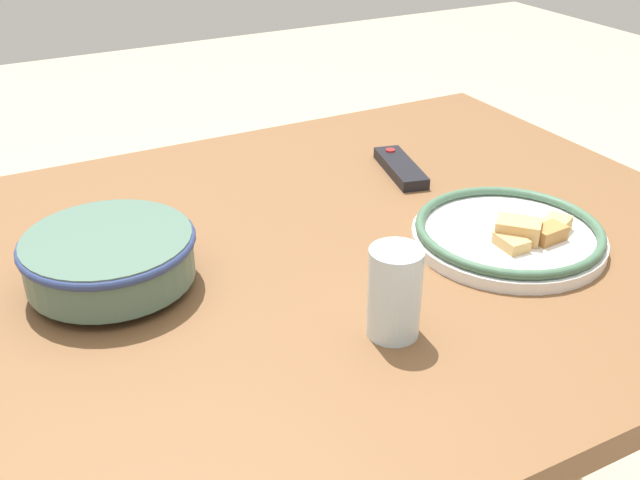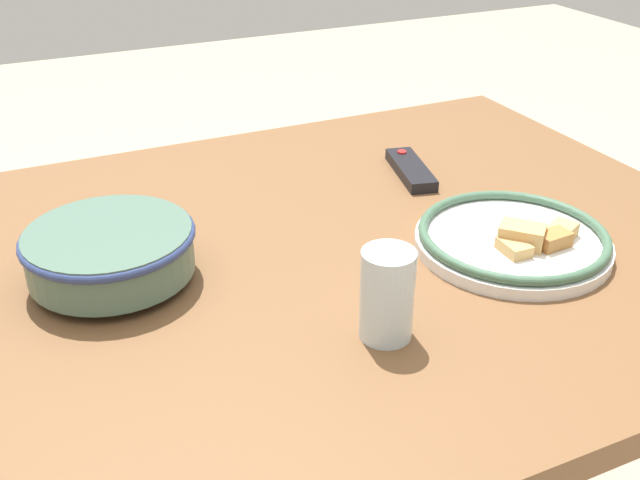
{
  "view_description": "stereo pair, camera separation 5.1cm",
  "coord_description": "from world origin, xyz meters",
  "px_view_note": "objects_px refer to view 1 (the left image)",
  "views": [
    {
      "loc": [
        -0.4,
        -0.85,
        1.26
      ],
      "look_at": [
        0.03,
        -0.04,
        0.75
      ],
      "focal_mm": 42.0,
      "sensor_mm": 36.0,
      "label": 1
    },
    {
      "loc": [
        -0.35,
        -0.88,
        1.26
      ],
      "look_at": [
        0.03,
        -0.04,
        0.75
      ],
      "focal_mm": 42.0,
      "sensor_mm": 36.0,
      "label": 2
    }
  ],
  "objects_px": {
    "drinking_glass": "(395,292)",
    "tv_remote": "(400,168)",
    "food_plate": "(510,234)",
    "noodle_bowl": "(110,257)"
  },
  "relations": [
    {
      "from": "drinking_glass",
      "to": "food_plate",
      "type": "bearing_deg",
      "value": 21.28
    },
    {
      "from": "food_plate",
      "to": "drinking_glass",
      "type": "xyz_separation_m",
      "value": [
        -0.27,
        -0.11,
        0.04
      ]
    },
    {
      "from": "drinking_glass",
      "to": "tv_remote",
      "type": "bearing_deg",
      "value": 55.53
    },
    {
      "from": "noodle_bowl",
      "to": "drinking_glass",
      "type": "bearing_deg",
      "value": -44.15
    },
    {
      "from": "noodle_bowl",
      "to": "tv_remote",
      "type": "height_order",
      "value": "noodle_bowl"
    },
    {
      "from": "food_plate",
      "to": "drinking_glass",
      "type": "height_order",
      "value": "drinking_glass"
    },
    {
      "from": "noodle_bowl",
      "to": "drinking_glass",
      "type": "xyz_separation_m",
      "value": [
        0.28,
        -0.27,
        0.01
      ]
    },
    {
      "from": "tv_remote",
      "to": "food_plate",
      "type": "bearing_deg",
      "value": -76.84
    },
    {
      "from": "noodle_bowl",
      "to": "food_plate",
      "type": "relative_size",
      "value": 0.81
    },
    {
      "from": "food_plate",
      "to": "drinking_glass",
      "type": "distance_m",
      "value": 0.3
    }
  ]
}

